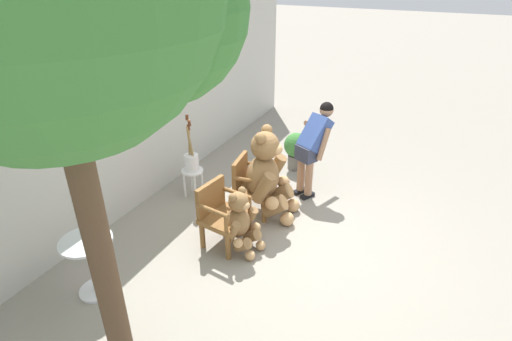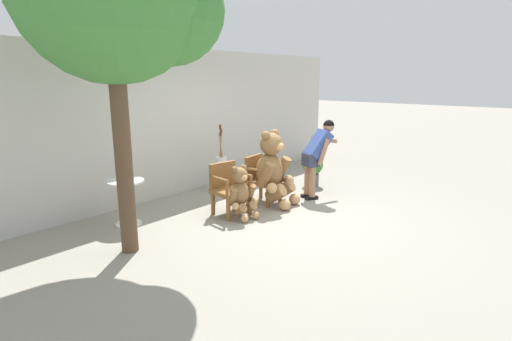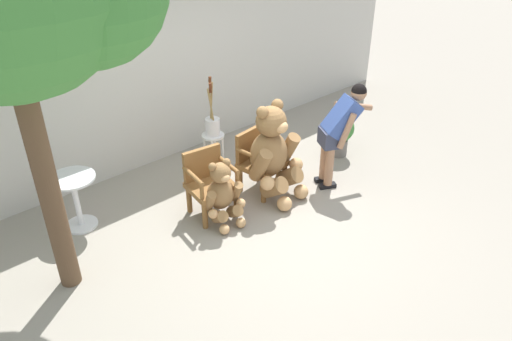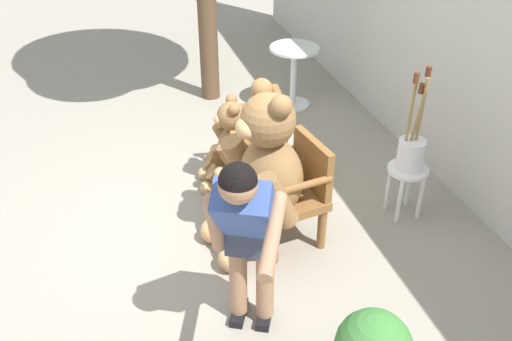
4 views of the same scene
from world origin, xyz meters
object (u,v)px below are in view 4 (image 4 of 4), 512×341
object	(u,v)px
teddy_bear_small	(229,145)
person_visitor	(247,229)
wooden_chair_right	(293,189)
white_stool	(407,179)
wooden_chair_left	(260,137)
brush_bucket	(411,150)
teddy_bear_large	(263,173)
round_side_table	(294,70)

from	to	relation	value
teddy_bear_small	person_visitor	size ratio (longest dim) A/B	0.59
wooden_chair_right	white_stool	distance (m)	1.03
wooden_chair_left	wooden_chair_right	size ratio (longest dim) A/B	1.00
teddy_bear_small	white_stool	world-z (taller)	teddy_bear_small
brush_bucket	white_stool	bearing A→B (deg)	32.46
teddy_bear_large	brush_bucket	distance (m)	1.28
person_visitor	brush_bucket	size ratio (longest dim) A/B	1.65
wooden_chair_left	brush_bucket	world-z (taller)	brush_bucket
person_visitor	wooden_chair_right	bearing A→B (deg)	145.18
person_visitor	round_side_table	bearing A→B (deg)	155.29
brush_bucket	round_side_table	world-z (taller)	brush_bucket
person_visitor	brush_bucket	world-z (taller)	person_visitor
teddy_bear_small	brush_bucket	bearing A→B (deg)	56.87
person_visitor	white_stool	distance (m)	1.96
teddy_bear_large	brush_bucket	xyz separation A→B (m)	(-0.03, 1.27, -0.03)
wooden_chair_left	wooden_chair_right	bearing A→B (deg)	-0.01
white_stool	round_side_table	xyz separation A→B (m)	(-2.25, -0.19, 0.09)
teddy_bear_small	wooden_chair_right	bearing A→B (deg)	18.34
wooden_chair_right	teddy_bear_large	xyz separation A→B (m)	(0.02, -0.25, 0.20)
brush_bucket	wooden_chair_left	bearing A→B (deg)	-129.43
wooden_chair_left	brush_bucket	distance (m)	1.33
wooden_chair_left	teddy_bear_large	world-z (taller)	teddy_bear_large
wooden_chair_left	person_visitor	xyz separation A→B (m)	(1.75, -0.62, 0.43)
wooden_chair_right	teddy_bear_large	distance (m)	0.32
wooden_chair_right	white_stool	xyz separation A→B (m)	(-0.01, 1.02, -0.11)
teddy_bear_large	white_stool	size ratio (longest dim) A/B	2.95
teddy_bear_small	round_side_table	size ratio (longest dim) A/B	1.21
white_stool	round_side_table	size ratio (longest dim) A/B	0.64
white_stool	round_side_table	world-z (taller)	round_side_table
person_visitor	brush_bucket	bearing A→B (deg)	118.95
wooden_chair_right	round_side_table	distance (m)	2.41
wooden_chair_right	teddy_bear_large	world-z (taller)	teddy_bear_large
wooden_chair_right	wooden_chair_left	bearing A→B (deg)	179.99
teddy_bear_large	person_visitor	size ratio (longest dim) A/B	0.92
teddy_bear_small	white_stool	bearing A→B (deg)	56.85
white_stool	wooden_chair_left	bearing A→B (deg)	-129.45
teddy_bear_small	person_visitor	world-z (taller)	person_visitor
teddy_bear_large	person_visitor	xyz separation A→B (m)	(0.88, -0.37, 0.23)
person_visitor	round_side_table	world-z (taller)	person_visitor
teddy_bear_large	round_side_table	distance (m)	2.54
wooden_chair_left	round_side_table	size ratio (longest dim) A/B	1.19
person_visitor	round_side_table	size ratio (longest dim) A/B	2.06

